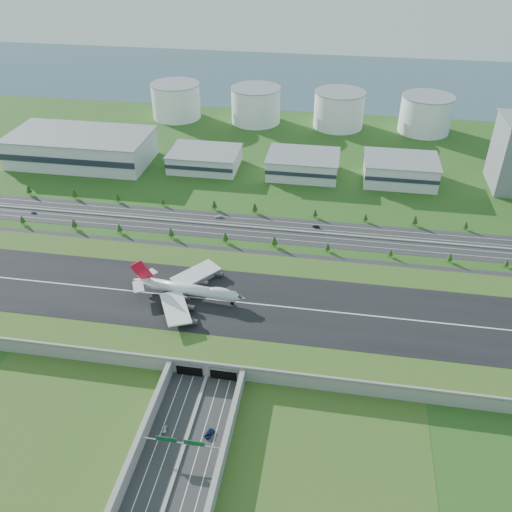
% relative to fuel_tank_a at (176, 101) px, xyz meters
% --- Properties ---
extents(ground, '(1200.00, 1200.00, 0.00)m').
position_rel_fuel_tank_a_xyz_m(ground, '(120.00, -310.00, -17.50)').
color(ground, '#244B17').
rests_on(ground, ground).
extents(airfield_deck, '(520.00, 100.00, 9.20)m').
position_rel_fuel_tank_a_xyz_m(airfield_deck, '(120.00, -310.09, -13.38)').
color(airfield_deck, gray).
rests_on(airfield_deck, ground).
extents(underpass_road, '(38.80, 120.40, 8.00)m').
position_rel_fuel_tank_a_xyz_m(underpass_road, '(120.00, -409.42, -14.07)').
color(underpass_road, '#28282B').
rests_on(underpass_road, ground).
extents(sign_gantry_near, '(38.70, 0.70, 9.80)m').
position_rel_fuel_tank_a_xyz_m(sign_gantry_near, '(120.00, -405.04, -10.55)').
color(sign_gantry_near, gray).
rests_on(sign_gantry_near, ground).
extents(north_expressway, '(560.00, 36.00, 0.12)m').
position_rel_fuel_tank_a_xyz_m(north_expressway, '(120.00, -215.00, -17.44)').
color(north_expressway, '#28282B').
rests_on(north_expressway, ground).
extents(tree_row, '(501.46, 48.53, 8.23)m').
position_rel_fuel_tank_a_xyz_m(tree_row, '(118.23, -215.07, -12.89)').
color(tree_row, '#3D2819').
rests_on(tree_row, ground).
extents(hangar_west, '(120.00, 60.00, 25.00)m').
position_rel_fuel_tank_a_xyz_m(hangar_west, '(-50.00, -125.00, -5.00)').
color(hangar_west, silver).
rests_on(hangar_west, ground).
extents(hangar_mid_a, '(58.00, 42.00, 15.00)m').
position_rel_fuel_tank_a_xyz_m(hangar_mid_a, '(60.00, -120.00, -10.00)').
color(hangar_mid_a, silver).
rests_on(hangar_mid_a, ground).
extents(hangar_mid_b, '(58.00, 42.00, 17.00)m').
position_rel_fuel_tank_a_xyz_m(hangar_mid_b, '(145.00, -120.00, -9.00)').
color(hangar_mid_b, silver).
rests_on(hangar_mid_b, ground).
extents(hangar_mid_c, '(58.00, 42.00, 19.00)m').
position_rel_fuel_tank_a_xyz_m(hangar_mid_c, '(225.00, -120.00, -8.00)').
color(hangar_mid_c, silver).
rests_on(hangar_mid_c, ground).
extents(fuel_tank_a, '(50.00, 50.00, 35.00)m').
position_rel_fuel_tank_a_xyz_m(fuel_tank_a, '(0.00, 0.00, 0.00)').
color(fuel_tank_a, white).
rests_on(fuel_tank_a, ground).
extents(fuel_tank_b, '(50.00, 50.00, 35.00)m').
position_rel_fuel_tank_a_xyz_m(fuel_tank_b, '(85.00, 0.00, 0.00)').
color(fuel_tank_b, white).
rests_on(fuel_tank_b, ground).
extents(fuel_tank_c, '(50.00, 50.00, 35.00)m').
position_rel_fuel_tank_a_xyz_m(fuel_tank_c, '(170.00, 0.00, 0.00)').
color(fuel_tank_c, white).
rests_on(fuel_tank_c, ground).
extents(fuel_tank_d, '(50.00, 50.00, 35.00)m').
position_rel_fuel_tank_a_xyz_m(fuel_tank_d, '(255.00, 0.00, 0.00)').
color(fuel_tank_d, white).
rests_on(fuel_tank_d, ground).
extents(bay_water, '(1200.00, 260.00, 0.06)m').
position_rel_fuel_tank_a_xyz_m(bay_water, '(120.00, 170.00, -17.47)').
color(bay_water, '#31505F').
rests_on(bay_water, ground).
extents(boeing_747, '(67.49, 63.55, 20.87)m').
position_rel_fuel_tank_a_xyz_m(boeing_747, '(97.95, -310.11, -3.58)').
color(boeing_747, silver).
rests_on(boeing_747, airfield_deck).
extents(car_0, '(2.42, 4.83, 1.58)m').
position_rel_fuel_tank_a_xyz_m(car_0, '(109.32, -394.30, -16.59)').
color(car_0, '#B8B8BE').
rests_on(car_0, ground).
extents(car_2, '(4.30, 6.22, 1.58)m').
position_rel_fuel_tank_a_xyz_m(car_2, '(129.38, -393.45, -16.59)').
color(car_2, '#0C1A3E').
rests_on(car_2, ground).
extents(car_4, '(4.08, 1.82, 1.36)m').
position_rel_fuel_tank_a_xyz_m(car_4, '(-46.02, -221.12, -16.70)').
color(car_4, slate).
rests_on(car_4, ground).
extents(car_5, '(5.37, 3.41, 1.67)m').
position_rel_fuel_tank_a_xyz_m(car_5, '(162.90, -207.50, -16.54)').
color(car_5, black).
rests_on(car_5, ground).
extents(car_7, '(5.90, 4.05, 1.59)m').
position_rel_fuel_tank_a_xyz_m(car_7, '(91.15, -204.44, -16.59)').
color(car_7, silver).
rests_on(car_7, ground).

